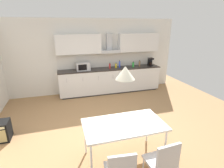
{
  "coord_description": "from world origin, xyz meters",
  "views": [
    {
      "loc": [
        -0.95,
        -3.47,
        2.42
      ],
      "look_at": [
        0.24,
        0.58,
        1.0
      ],
      "focal_mm": 28.0,
      "sensor_mm": 36.0,
      "label": 1
    }
  ],
  "objects_px": {
    "bottle_red": "(110,66)",
    "dining_table": "(124,126)",
    "chair_near_right": "(163,161)",
    "pendant_lamp": "(125,73)",
    "bottle_blue": "(120,64)",
    "bottle_green": "(133,65)",
    "bottle_brown": "(140,64)",
    "microwave": "(83,66)",
    "bottle_yellow": "(116,66)",
    "coffee_maker": "(150,62)"
  },
  "relations": [
    {
      "from": "bottle_green",
      "to": "bottle_brown",
      "type": "bearing_deg",
      "value": 9.47
    },
    {
      "from": "bottle_yellow",
      "to": "bottle_green",
      "type": "distance_m",
      "value": 0.67
    },
    {
      "from": "pendant_lamp",
      "to": "coffee_maker",
      "type": "bearing_deg",
      "value": 55.88
    },
    {
      "from": "bottle_green",
      "to": "pendant_lamp",
      "type": "bearing_deg",
      "value": -115.23
    },
    {
      "from": "dining_table",
      "to": "pendant_lamp",
      "type": "bearing_deg",
      "value": 0.0
    },
    {
      "from": "bottle_red",
      "to": "chair_near_right",
      "type": "bearing_deg",
      "value": -95.1
    },
    {
      "from": "bottle_red",
      "to": "bottle_green",
      "type": "bearing_deg",
      "value": -0.54
    },
    {
      "from": "bottle_brown",
      "to": "bottle_blue",
      "type": "bearing_deg",
      "value": 178.83
    },
    {
      "from": "chair_near_right",
      "to": "bottle_yellow",
      "type": "bearing_deg",
      "value": 81.72
    },
    {
      "from": "bottle_yellow",
      "to": "coffee_maker",
      "type": "bearing_deg",
      "value": 0.33
    },
    {
      "from": "bottle_yellow",
      "to": "dining_table",
      "type": "height_order",
      "value": "bottle_yellow"
    },
    {
      "from": "microwave",
      "to": "coffee_maker",
      "type": "relative_size",
      "value": 1.6
    },
    {
      "from": "microwave",
      "to": "bottle_brown",
      "type": "xyz_separation_m",
      "value": [
        2.17,
        0.03,
        -0.04
      ]
    },
    {
      "from": "microwave",
      "to": "chair_near_right",
      "type": "height_order",
      "value": "microwave"
    },
    {
      "from": "bottle_green",
      "to": "bottle_red",
      "type": "relative_size",
      "value": 0.96
    },
    {
      "from": "microwave",
      "to": "chair_near_right",
      "type": "xyz_separation_m",
      "value": [
        0.59,
        -4.24,
        -0.53
      ]
    },
    {
      "from": "pendant_lamp",
      "to": "bottle_blue",
      "type": "bearing_deg",
      "value": 72.54
    },
    {
      "from": "microwave",
      "to": "bottle_red",
      "type": "xyz_separation_m",
      "value": [
        0.97,
        -0.01,
        -0.05
      ]
    },
    {
      "from": "coffee_maker",
      "to": "bottle_green",
      "type": "height_order",
      "value": "coffee_maker"
    },
    {
      "from": "bottle_yellow",
      "to": "bottle_brown",
      "type": "relative_size",
      "value": 0.82
    },
    {
      "from": "chair_near_right",
      "to": "pendant_lamp",
      "type": "xyz_separation_m",
      "value": [
        -0.33,
        0.78,
        1.16
      ]
    },
    {
      "from": "coffee_maker",
      "to": "dining_table",
      "type": "distance_m",
      "value": 4.22
    },
    {
      "from": "bottle_yellow",
      "to": "bottle_red",
      "type": "distance_m",
      "value": 0.24
    },
    {
      "from": "bottle_brown",
      "to": "pendant_lamp",
      "type": "xyz_separation_m",
      "value": [
        -1.91,
        -3.49,
        0.67
      ]
    },
    {
      "from": "microwave",
      "to": "bottle_green",
      "type": "xyz_separation_m",
      "value": [
        1.88,
        -0.02,
        -0.05
      ]
    },
    {
      "from": "coffee_maker",
      "to": "dining_table",
      "type": "height_order",
      "value": "coffee_maker"
    },
    {
      "from": "bottle_yellow",
      "to": "bottle_blue",
      "type": "relative_size",
      "value": 0.7
    },
    {
      "from": "microwave",
      "to": "bottle_blue",
      "type": "xyz_separation_m",
      "value": [
        1.36,
        0.05,
        -0.02
      ]
    },
    {
      "from": "bottle_red",
      "to": "bottle_yellow",
      "type": "bearing_deg",
      "value": 6.32
    },
    {
      "from": "bottle_brown",
      "to": "bottle_red",
      "type": "height_order",
      "value": "bottle_brown"
    },
    {
      "from": "bottle_yellow",
      "to": "bottle_blue",
      "type": "height_order",
      "value": "bottle_blue"
    },
    {
      "from": "dining_table",
      "to": "bottle_blue",
      "type": "bearing_deg",
      "value": 72.54
    },
    {
      "from": "coffee_maker",
      "to": "bottle_brown",
      "type": "xyz_separation_m",
      "value": [
        -0.45,
        0.0,
        -0.05
      ]
    },
    {
      "from": "bottle_brown",
      "to": "bottle_blue",
      "type": "height_order",
      "value": "bottle_blue"
    },
    {
      "from": "microwave",
      "to": "pendant_lamp",
      "type": "bearing_deg",
      "value": -85.66
    },
    {
      "from": "microwave",
      "to": "coffee_maker",
      "type": "xyz_separation_m",
      "value": [
        2.62,
        0.03,
        0.01
      ]
    },
    {
      "from": "microwave",
      "to": "bottle_blue",
      "type": "height_order",
      "value": "microwave"
    },
    {
      "from": "microwave",
      "to": "coffee_maker",
      "type": "distance_m",
      "value": 2.62
    },
    {
      "from": "coffee_maker",
      "to": "bottle_brown",
      "type": "height_order",
      "value": "coffee_maker"
    },
    {
      "from": "bottle_green",
      "to": "bottle_blue",
      "type": "xyz_separation_m",
      "value": [
        -0.52,
        0.06,
        0.03
      ]
    },
    {
      "from": "microwave",
      "to": "dining_table",
      "type": "height_order",
      "value": "microwave"
    },
    {
      "from": "bottle_blue",
      "to": "dining_table",
      "type": "height_order",
      "value": "bottle_blue"
    },
    {
      "from": "bottle_brown",
      "to": "microwave",
      "type": "bearing_deg",
      "value": -179.18
    },
    {
      "from": "bottle_green",
      "to": "dining_table",
      "type": "relative_size",
      "value": 0.14
    },
    {
      "from": "bottle_red",
      "to": "dining_table",
      "type": "relative_size",
      "value": 0.15
    },
    {
      "from": "bottle_red",
      "to": "dining_table",
      "type": "bearing_deg",
      "value": -101.61
    },
    {
      "from": "pendant_lamp",
      "to": "bottle_green",
      "type": "bearing_deg",
      "value": 64.77
    },
    {
      "from": "chair_near_right",
      "to": "bottle_blue",
      "type": "bearing_deg",
      "value": 79.8
    },
    {
      "from": "microwave",
      "to": "chair_near_right",
      "type": "distance_m",
      "value": 4.31
    },
    {
      "from": "dining_table",
      "to": "pendant_lamp",
      "type": "xyz_separation_m",
      "value": [
        0.0,
        0.0,
        0.99
      ]
    }
  ]
}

